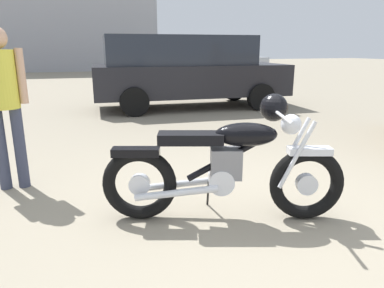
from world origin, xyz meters
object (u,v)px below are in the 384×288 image
Objects in this scene: vintage_motorcycle at (230,164)px; blue_hatchback_right at (186,70)px; pale_sedan_back at (219,60)px; bystander at (3,93)px.

vintage_motorcycle is 0.41× the size of blue_hatchback_right.
pale_sedan_back is at bearing 86.09° from vintage_motorcycle.
vintage_motorcycle is at bearing -100.56° from blue_hatchback_right.
vintage_motorcycle is 13.26m from pale_sedan_back.
bystander reaches higher than vintage_motorcycle.
blue_hatchback_right is at bearing 94.28° from vintage_motorcycle.
blue_hatchback_right reaches higher than bystander.
pale_sedan_back is at bearing -31.31° from bystander.
pale_sedan_back reaches higher than blue_hatchback_right.
pale_sedan_back is 7.35m from blue_hatchback_right.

